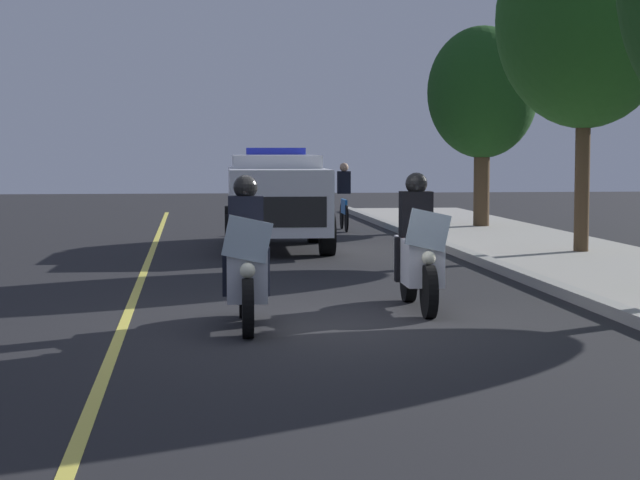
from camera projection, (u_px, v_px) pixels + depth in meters
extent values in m
plane|color=black|center=(330.00, 325.00, 12.93)|extent=(80.00, 80.00, 0.00)
cube|color=#9E9B93|center=(624.00, 314.00, 13.31)|extent=(48.00, 0.24, 0.15)
cube|color=#E0D14C|center=(122.00, 329.00, 12.66)|extent=(48.00, 0.12, 0.01)
cylinder|color=black|center=(248.00, 308.00, 12.03)|extent=(0.64, 0.14, 0.64)
cylinder|color=black|center=(245.00, 291.00, 13.52)|extent=(0.64, 0.16, 0.64)
cube|color=silver|center=(246.00, 273.00, 12.73)|extent=(1.21, 0.47, 0.56)
ellipsoid|color=silver|center=(246.00, 247.00, 12.66)|extent=(0.57, 0.34, 0.24)
cube|color=silver|center=(247.00, 239.00, 12.07)|extent=(0.08, 0.56, 0.53)
sphere|color=#F9F4CC|center=(248.00, 270.00, 12.04)|extent=(0.17, 0.17, 0.17)
sphere|color=red|center=(232.00, 245.00, 12.19)|extent=(0.09, 0.09, 0.09)
sphere|color=#1933F2|center=(262.00, 245.00, 12.22)|extent=(0.09, 0.09, 0.09)
cube|color=black|center=(246.00, 222.00, 12.92)|extent=(0.29, 0.41, 0.60)
cube|color=black|center=(263.00, 271.00, 12.92)|extent=(0.18, 0.15, 0.56)
cube|color=black|center=(228.00, 271.00, 12.89)|extent=(0.18, 0.15, 0.56)
sphere|color=black|center=(245.00, 187.00, 12.87)|extent=(0.28, 0.28, 0.28)
cylinder|color=black|center=(429.00, 292.00, 13.43)|extent=(0.64, 0.14, 0.64)
cylinder|color=black|center=(409.00, 278.00, 14.92)|extent=(0.64, 0.16, 0.64)
cube|color=white|center=(419.00, 261.00, 14.14)|extent=(1.21, 0.47, 0.56)
ellipsoid|color=white|center=(420.00, 237.00, 14.06)|extent=(0.57, 0.34, 0.24)
cube|color=silver|center=(428.00, 230.00, 13.48)|extent=(0.08, 0.56, 0.53)
sphere|color=#F9F4CC|center=(429.00, 258.00, 13.44)|extent=(0.17, 0.17, 0.17)
sphere|color=red|center=(413.00, 235.00, 13.60)|extent=(0.09, 0.09, 0.09)
sphere|color=#1933F2|center=(439.00, 235.00, 13.62)|extent=(0.09, 0.09, 0.09)
cube|color=black|center=(416.00, 215.00, 14.32)|extent=(0.29, 0.41, 0.60)
cube|color=black|center=(432.00, 259.00, 14.32)|extent=(0.18, 0.15, 0.56)
cube|color=black|center=(401.00, 259.00, 14.29)|extent=(0.18, 0.15, 0.56)
sphere|color=black|center=(416.00, 184.00, 14.27)|extent=(0.28, 0.28, 0.28)
cube|color=silver|center=(276.00, 199.00, 22.89)|extent=(4.95, 2.04, 1.24)
cube|color=silver|center=(275.00, 164.00, 23.13)|extent=(2.45, 1.82, 0.36)
cube|color=#2633D8|center=(276.00, 151.00, 22.91)|extent=(0.31, 1.21, 0.14)
cube|color=black|center=(282.00, 212.00, 20.52)|extent=(0.17, 1.62, 0.56)
cylinder|color=black|center=(327.00, 235.00, 21.48)|extent=(0.81, 0.30, 0.80)
cylinder|color=black|center=(232.00, 235.00, 21.32)|extent=(0.81, 0.30, 0.80)
cylinder|color=black|center=(314.00, 224.00, 24.55)|extent=(0.81, 0.30, 0.80)
cylinder|color=black|center=(231.00, 224.00, 24.40)|extent=(0.81, 0.30, 0.80)
cylinder|color=black|center=(346.00, 219.00, 27.60)|extent=(0.66, 0.06, 0.66)
cylinder|color=black|center=(342.00, 216.00, 28.69)|extent=(0.66, 0.06, 0.66)
cube|color=blue|center=(344.00, 207.00, 28.13)|extent=(1.00, 0.09, 0.36)
cube|color=black|center=(344.00, 182.00, 28.13)|extent=(0.25, 0.33, 0.56)
sphere|color=tan|center=(344.00, 167.00, 28.07)|extent=(0.22, 0.22, 0.22)
cylinder|color=#4C3823|center=(582.00, 172.00, 21.19)|extent=(0.28, 0.28, 2.99)
ellipsoid|color=#1E4C19|center=(585.00, 20.00, 20.96)|extent=(3.32, 3.32, 4.03)
cylinder|color=#4C3823|center=(482.00, 181.00, 28.39)|extent=(0.40, 0.40, 2.25)
ellipsoid|color=#194216|center=(483.00, 92.00, 28.21)|extent=(2.76, 2.76, 3.29)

